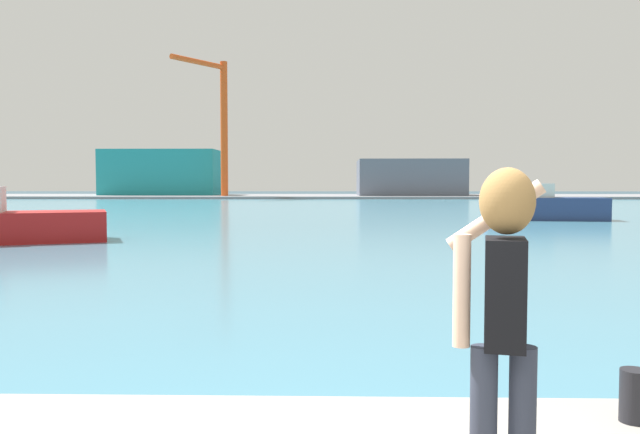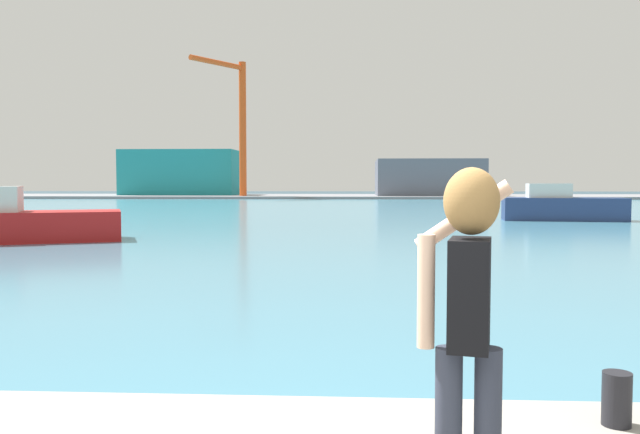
# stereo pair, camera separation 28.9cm
# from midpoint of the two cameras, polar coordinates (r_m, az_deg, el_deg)

# --- Properties ---
(ground_plane) EXTENTS (220.00, 220.00, 0.00)m
(ground_plane) POSITION_cam_midpoint_polar(r_m,az_deg,el_deg) (52.95, 1.14, 0.67)
(ground_plane) COLOR #334751
(harbor_water) EXTENTS (140.00, 100.00, 0.02)m
(harbor_water) POSITION_cam_midpoint_polar(r_m,az_deg,el_deg) (54.95, 1.15, 0.77)
(harbor_water) COLOR teal
(harbor_water) RESTS_ON ground_plane
(far_shore_dock) EXTENTS (140.00, 20.00, 0.36)m
(far_shore_dock) POSITION_cam_midpoint_polar(r_m,az_deg,el_deg) (94.92, 1.24, 1.84)
(far_shore_dock) COLOR gray
(far_shore_dock) RESTS_ON ground_plane
(person_photographer) EXTENTS (0.53, 0.57, 1.74)m
(person_photographer) POSITION_cam_midpoint_polar(r_m,az_deg,el_deg) (3.41, 13.59, -7.12)
(person_photographer) COLOR #2D3342
(person_photographer) RESTS_ON quay_promenade
(harbor_bollard) EXTENTS (0.19, 0.19, 0.37)m
(harbor_bollard) POSITION_cam_midpoint_polar(r_m,az_deg,el_deg) (5.05, 24.63, -14.24)
(harbor_bollard) COLOR black
(harbor_bollard) RESTS_ON quay_promenade
(boat_moored_2) EXTENTS (7.01, 3.03, 2.15)m
(boat_moored_2) POSITION_cam_midpoint_polar(r_m,az_deg,el_deg) (39.97, 19.04, 0.91)
(boat_moored_2) COLOR navy
(boat_moored_2) RESTS_ON harbor_water
(warehouse_left) EXTENTS (17.05, 8.80, 6.75)m
(warehouse_left) POSITION_cam_midpoint_polar(r_m,az_deg,el_deg) (100.24, -13.91, 3.85)
(warehouse_left) COLOR teal
(warehouse_left) RESTS_ON far_shore_dock
(warehouse_right) EXTENTS (15.13, 13.00, 5.19)m
(warehouse_right) POSITION_cam_midpoint_polar(r_m,az_deg,el_deg) (96.24, 7.82, 3.48)
(warehouse_right) COLOR slate
(warehouse_right) RESTS_ON far_shore_dock
(port_crane) EXTENTS (6.01, 8.67, 18.54)m
(port_crane) POSITION_cam_midpoint_polar(r_m,az_deg,el_deg) (90.16, -9.04, 8.84)
(port_crane) COLOR #D84C19
(port_crane) RESTS_ON far_shore_dock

